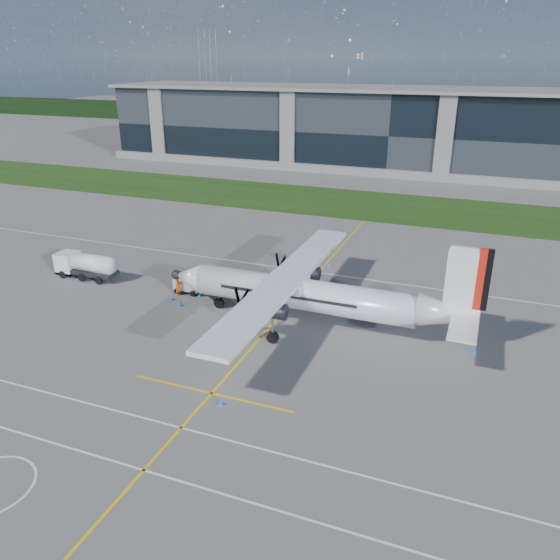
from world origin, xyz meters
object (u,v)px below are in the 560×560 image
pylon_west (209,75)px  turboprop_aircraft (314,278)px  safety_cone_fwd (172,298)px  baggage_tug (189,284)px  safety_cone_nose_port (181,303)px  safety_cone_stbdwing (329,266)px  fuel_tanker_truck (82,265)px  safety_cone_nose_stbd (200,294)px  safety_cone_tail (474,350)px  ground_crew_person (178,286)px  safety_cone_portwing (220,402)px

pylon_west → turboprop_aircraft: size_ratio=1.07×
safety_cone_fwd → baggage_tug: bearing=76.3°
turboprop_aircraft → safety_cone_nose_port: turboprop_aircraft is taller
pylon_west → safety_cone_stbdwing: pylon_west is taller
pylon_west → safety_cone_nose_port: pylon_west is taller
safety_cone_nose_port → fuel_tanker_truck: bearing=169.1°
safety_cone_nose_stbd → safety_cone_fwd: bearing=-139.3°
safety_cone_nose_stbd → safety_cone_fwd: 2.68m
safety_cone_fwd → safety_cone_nose_port: bearing=-28.5°
safety_cone_stbdwing → pylon_west: bearing=122.7°
safety_cone_tail → safety_cone_fwd: 27.07m
safety_cone_tail → pylon_west: bearing=124.7°
safety_cone_fwd → ground_crew_person: bearing=87.6°
ground_crew_person → safety_cone_tail: (27.02, -1.18, -0.75)m
safety_cone_stbdwing → safety_cone_nose_stbd: size_ratio=1.00×
turboprop_aircraft → safety_cone_stbdwing: bearing=100.9°
safety_cone_stbdwing → safety_cone_fwd: (-11.38, -13.55, 0.00)m
pylon_west → safety_cone_nose_port: (73.72, -144.51, -14.75)m
baggage_tug → safety_cone_tail: size_ratio=5.71×
safety_cone_portwing → safety_cone_fwd: (-11.92, 13.30, 0.00)m
turboprop_aircraft → safety_cone_tail: 13.71m
fuel_tanker_truck → turboprop_aircraft: bearing=-3.5°
baggage_tug → safety_cone_nose_stbd: (1.47, -0.55, -0.61)m
fuel_tanker_truck → safety_cone_tail: bearing=-2.5°
baggage_tug → safety_cone_tail: bearing=-4.9°
ground_crew_person → safety_cone_portwing: 18.77m
baggage_tug → pylon_west: bearing=117.3°
safety_cone_tail → safety_cone_portwing: (-15.15, -13.34, 0.00)m
safety_cone_fwd → safety_cone_tail: bearing=0.1°
safety_cone_nose_port → safety_cone_tail: bearing=1.9°
fuel_tanker_truck → safety_cone_fwd: size_ratio=13.97×
pylon_west → baggage_tug: bearing=-62.7°
safety_cone_portwing → fuel_tanker_truck: bearing=147.4°
safety_cone_nose_stbd → pylon_west: bearing=117.6°
safety_cone_stbdwing → safety_cone_fwd: bearing=-130.0°
pylon_west → safety_cone_portwing: (84.20, -157.02, -14.75)m
baggage_tug → safety_cone_portwing: bearing=-53.9°
safety_cone_nose_stbd → safety_cone_tail: bearing=-3.9°
baggage_tug → safety_cone_nose_stbd: bearing=-20.6°
baggage_tug → safety_cone_tail: 26.62m
safety_cone_fwd → safety_cone_nose_port: same height
fuel_tanker_truck → safety_cone_tail: 38.74m
baggage_tug → ground_crew_person: ground_crew_person is taller
fuel_tanker_truck → safety_cone_portwing: 27.95m
turboprop_aircraft → pylon_west: bearing=121.0°
baggage_tug → safety_cone_portwing: 19.31m
turboprop_aircraft → safety_cone_fwd: bearing=-179.3°
safety_cone_portwing → safety_cone_nose_port: (-10.48, 12.51, 0.00)m
safety_cone_stbdwing → safety_cone_nose_stbd: 15.05m
fuel_tanker_truck → safety_cone_nose_port: (13.06, -2.53, -1.06)m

